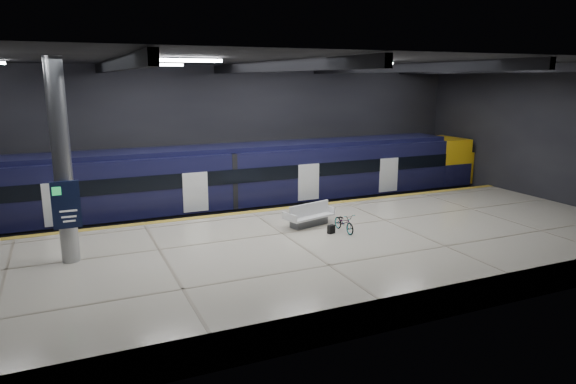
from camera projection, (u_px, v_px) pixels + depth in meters
ground at (274, 251)px, 22.11m from camera, size 30.00×30.00×0.00m
room_shell at (273, 118)px, 20.87m from camera, size 30.10×16.10×8.05m
platform at (298, 257)px, 19.76m from camera, size 30.00×11.00×1.10m
safety_strip at (251, 212)px, 24.33m from camera, size 30.00×0.40×0.01m
rails at (234, 218)px, 27.00m from camera, size 30.00×1.52×0.16m
train at (277, 178)px, 27.54m from camera, size 29.40×2.84×3.79m
bench at (309, 218)px, 22.01m from camera, size 2.39×1.48×0.98m
bicycle at (344, 222)px, 21.11m from camera, size 0.52×1.50×0.79m
pannier_bag at (331, 229)px, 20.92m from camera, size 0.34×0.26×0.35m
info_column at (62, 165)px, 17.06m from camera, size 0.90×0.78×6.90m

